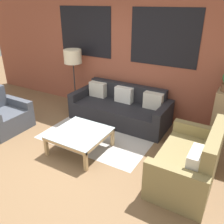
% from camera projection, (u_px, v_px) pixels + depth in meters
% --- Properties ---
extents(ground_plane, '(16.00, 16.00, 0.00)m').
position_uv_depth(ground_plane, '(51.00, 163.00, 3.95)').
color(ground_plane, brown).
extents(wall_back_brick, '(8.40, 0.09, 2.80)m').
position_uv_depth(wall_back_brick, '(122.00, 53.00, 5.26)').
color(wall_back_brick, brown).
rests_on(wall_back_brick, ground_plane).
extents(rug, '(2.13, 1.50, 0.00)m').
position_uv_depth(rug, '(99.00, 135.00, 4.79)').
color(rug, '#BCB7B2').
rests_on(rug, ground_plane).
extents(couch_dark, '(2.16, 0.88, 0.78)m').
position_uv_depth(couch_dark, '(121.00, 109.00, 5.25)').
color(couch_dark, '#232328').
rests_on(couch_dark, ground_plane).
extents(settee_vintage, '(0.80, 1.42, 0.92)m').
position_uv_depth(settee_vintage, '(190.00, 163.00, 3.45)').
color(settee_vintage, olive).
rests_on(settee_vintage, ground_plane).
extents(armchair_corner, '(0.80, 0.88, 0.84)m').
position_uv_depth(armchair_corner, '(3.00, 117.00, 4.90)').
color(armchair_corner, '#474C56').
rests_on(armchair_corner, ground_plane).
extents(coffee_table, '(0.92, 0.92, 0.37)m').
position_uv_depth(coffee_table, '(80.00, 135.00, 4.17)').
color(coffee_table, silver).
rests_on(coffee_table, ground_plane).
extents(floor_lamp, '(0.41, 0.41, 1.44)m').
position_uv_depth(floor_lamp, '(73.00, 58.00, 5.52)').
color(floor_lamp, '#2D2D2D').
rests_on(floor_lamp, ground_plane).
extents(drawer_cabinet, '(0.33, 0.43, 1.01)m').
position_uv_depth(drawer_cabinet, '(222.00, 117.00, 4.38)').
color(drawer_cabinet, tan).
rests_on(drawer_cabinet, ground_plane).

